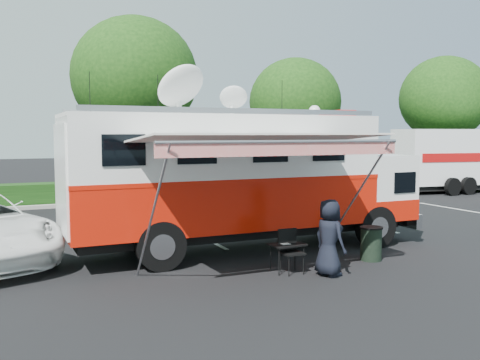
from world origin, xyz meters
The scene contains 9 objects.
ground_plane centered at (0.00, 0.00, 0.00)m, with size 120.00×120.00×0.00m, color black.
back_border centered at (1.14, 12.90, 5.00)m, with size 60.00×6.14×8.87m.
stall_lines centered at (-0.50, 3.00, 0.00)m, with size 24.12×5.50×0.01m.
command_truck centered at (-0.09, 0.00, 2.02)m, with size 9.82×2.70×4.72m.
awning centered at (-0.97, -2.80, 3.04)m, with size 5.36×2.76×3.24m.
person centered at (0.55, -3.16, 0.00)m, with size 0.85×0.55×1.74m, color black.
folding_table centered at (-0.16, -2.51, 0.62)m, with size 0.83×0.62×0.67m.
folding_chair centered at (-0.12, -2.55, 0.60)m, with size 0.49×0.51×1.01m.
trash_bin centered at (2.35, -2.37, 0.43)m, with size 0.57×0.57×0.86m.
Camera 1 is at (-6.15, -13.15, 3.21)m, focal length 40.00 mm.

